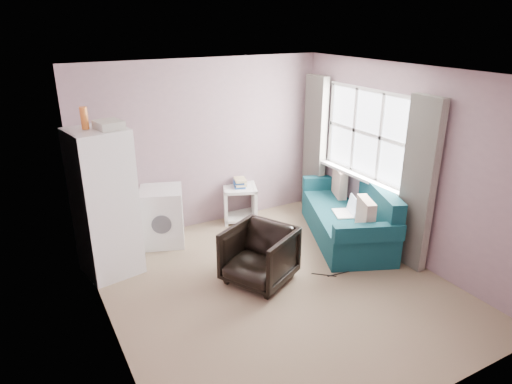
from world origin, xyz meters
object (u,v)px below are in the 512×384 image
Objects in this scene: fridge at (105,203)px; washing_machine at (162,215)px; side_table at (240,200)px; armchair at (259,253)px; sofa at (350,217)px.

washing_machine is (0.82, 0.44, -0.51)m from fridge.
washing_machine is 1.33m from side_table.
armchair is 0.94× the size of washing_machine.
fridge is at bearing -154.44° from armchair.
armchair is 1.77m from sofa.
fridge reaches higher than sofa.
fridge is at bearing -163.96° from side_table.
washing_machine is at bearing 177.18° from sofa.
armchair is at bearing -45.78° from washing_machine.
fridge reaches higher than washing_machine.
side_table is at bearing 5.71° from fridge.
fridge is 3.04× the size of side_table.
side_table is 1.74m from sofa.
sofa is (2.42, -1.16, -0.10)m from washing_machine.
sofa is (1.11, -1.34, 0.00)m from side_table.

